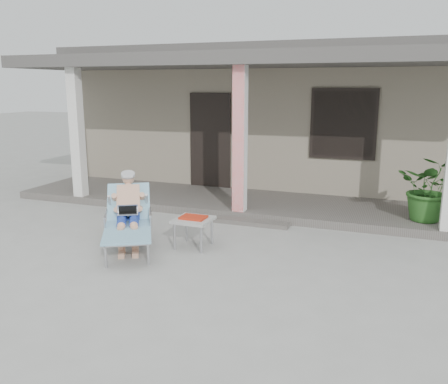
% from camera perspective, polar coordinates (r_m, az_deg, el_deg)
% --- Properties ---
extents(ground, '(60.00, 60.00, 0.00)m').
position_cam_1_polar(ground, '(6.91, -3.79, -7.76)').
color(ground, '#9E9E99').
rests_on(ground, ground).
extents(house, '(10.40, 5.40, 3.30)m').
position_cam_1_polar(house, '(12.71, 8.18, 9.23)').
color(house, gray).
rests_on(house, ground).
extents(porch_deck, '(10.00, 2.00, 0.15)m').
position_cam_1_polar(porch_deck, '(9.59, 3.47, -1.42)').
color(porch_deck, '#605B56').
rests_on(porch_deck, ground).
extents(porch_overhang, '(10.00, 2.30, 2.85)m').
position_cam_1_polar(porch_overhang, '(9.25, 3.60, 15.02)').
color(porch_overhang, silver).
rests_on(porch_overhang, porch_deck).
extents(porch_step, '(2.00, 0.30, 0.07)m').
position_cam_1_polar(porch_step, '(8.54, 1.24, -3.45)').
color(porch_step, '#605B56').
rests_on(porch_step, ground).
extents(lounger, '(1.41, 1.80, 1.15)m').
position_cam_1_polar(lounger, '(7.28, -11.53, -1.13)').
color(lounger, '#B7B7BC').
rests_on(lounger, ground).
extents(side_table, '(0.55, 0.55, 0.48)m').
position_cam_1_polar(side_table, '(7.19, -3.69, -3.52)').
color(side_table, '#A1A19C').
rests_on(side_table, ground).
extents(potted_palm, '(1.17, 1.06, 1.13)m').
position_cam_1_polar(potted_palm, '(8.72, 23.58, 0.39)').
color(potted_palm, '#26591E').
rests_on(potted_palm, porch_deck).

